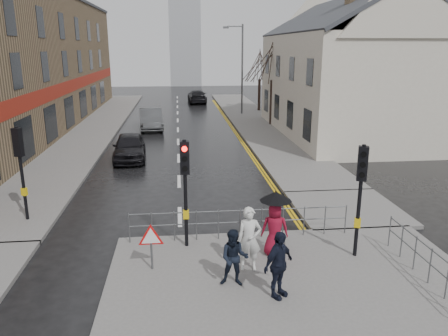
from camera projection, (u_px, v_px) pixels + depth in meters
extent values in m
plane|color=black|center=(181.00, 253.00, 13.57)|extent=(120.00, 120.00, 0.00)
cube|color=#605E5B|center=(307.00, 310.00, 10.50)|extent=(10.00, 9.00, 0.14)
cube|color=#605E5B|center=(96.00, 126.00, 34.92)|extent=(4.00, 44.00, 0.14)
cube|color=#605E5B|center=(252.00, 119.00, 38.16)|extent=(4.00, 40.00, 0.14)
cube|color=#605E5B|center=(346.00, 208.00, 17.08)|extent=(4.00, 4.20, 0.14)
cube|color=olive|center=(12.00, 63.00, 32.09)|extent=(8.00, 42.00, 10.00)
cube|color=beige|center=(346.00, 86.00, 31.09)|extent=(9.00, 16.00, 7.00)
cube|color=olive|center=(347.00, 6.00, 33.52)|extent=(0.70, 0.90, 1.80)
cube|color=#999CA1|center=(185.00, 29.00, 70.71)|extent=(5.00, 5.00, 18.00)
cylinder|color=black|center=(185.00, 194.00, 13.29)|extent=(0.11, 0.11, 3.40)
cube|color=black|center=(185.00, 158.00, 12.98)|extent=(0.28, 0.22, 1.00)
cylinder|color=#FF0C07|center=(184.00, 149.00, 12.76)|extent=(0.16, 0.04, 0.16)
cylinder|color=black|center=(185.00, 159.00, 12.84)|extent=(0.16, 0.04, 0.16)
cylinder|color=black|center=(185.00, 169.00, 12.92)|extent=(0.16, 0.04, 0.16)
cube|color=gold|center=(186.00, 214.00, 13.46)|extent=(0.18, 0.14, 0.28)
cylinder|color=black|center=(359.00, 202.00, 12.64)|extent=(0.11, 0.11, 3.40)
cube|color=black|center=(363.00, 164.00, 12.33)|extent=(0.34, 0.30, 1.00)
cylinder|color=black|center=(364.00, 154.00, 12.12)|extent=(0.16, 0.09, 0.16)
cylinder|color=black|center=(363.00, 165.00, 12.20)|extent=(0.16, 0.09, 0.16)
cylinder|color=black|center=(362.00, 175.00, 12.28)|extent=(0.16, 0.09, 0.16)
cube|color=gold|center=(357.00, 223.00, 12.82)|extent=(0.22, 0.19, 0.28)
cylinder|color=black|center=(22.00, 174.00, 15.39)|extent=(0.11, 0.11, 3.40)
cube|color=black|center=(18.00, 142.00, 15.08)|extent=(0.34, 0.30, 1.00)
cylinder|color=black|center=(20.00, 133.00, 15.13)|extent=(0.16, 0.09, 0.16)
cylinder|color=black|center=(21.00, 141.00, 15.21)|extent=(0.16, 0.09, 0.16)
cylinder|color=black|center=(22.00, 150.00, 15.29)|extent=(0.16, 0.09, 0.16)
cube|color=gold|center=(24.00, 192.00, 15.56)|extent=(0.22, 0.19, 0.28)
cylinder|color=#595B5E|center=(129.00, 228.00, 13.81)|extent=(0.04, 0.04, 1.00)
cylinder|color=#595B5E|center=(346.00, 219.00, 14.53)|extent=(0.04, 0.04, 1.00)
cylinder|color=#595B5E|center=(240.00, 210.00, 14.05)|extent=(7.10, 0.04, 0.04)
cylinder|color=#595B5E|center=(240.00, 222.00, 14.15)|extent=(7.10, 0.04, 0.04)
cylinder|color=#595B5E|center=(390.00, 231.00, 13.58)|extent=(0.04, 0.04, 1.00)
cylinder|color=#595B5E|center=(432.00, 250.00, 11.30)|extent=(0.04, 4.50, 0.04)
cylinder|color=#595B5E|center=(430.00, 264.00, 11.41)|extent=(0.04, 4.50, 0.04)
cylinder|color=#595B5E|center=(152.00, 255.00, 12.18)|extent=(0.06, 0.06, 0.85)
cylinder|color=red|center=(151.00, 238.00, 12.04)|extent=(0.80, 0.03, 0.80)
cylinder|color=white|center=(151.00, 238.00, 12.02)|extent=(0.60, 0.03, 0.60)
cylinder|color=#595B5E|center=(242.00, 70.00, 39.89)|extent=(0.16, 0.16, 8.00)
cylinder|color=#595B5E|center=(235.00, 26.00, 38.80)|extent=(1.40, 0.10, 0.10)
cube|color=#595B5E|center=(226.00, 27.00, 38.75)|extent=(0.50, 0.25, 0.18)
cylinder|color=#30211A|center=(271.00, 102.00, 34.90)|extent=(0.26, 0.26, 3.50)
cylinder|color=#30211A|center=(259.00, 95.00, 42.68)|extent=(0.26, 0.26, 3.00)
imported|color=silver|center=(249.00, 239.00, 12.05)|extent=(0.70, 0.50, 1.82)
imported|color=black|center=(234.00, 258.00, 11.27)|extent=(0.85, 0.72, 1.54)
imported|color=maroon|center=(275.00, 229.00, 12.94)|extent=(0.89, 0.67, 1.65)
cylinder|color=black|center=(275.00, 226.00, 12.91)|extent=(0.02, 0.02, 1.85)
cone|color=black|center=(276.00, 196.00, 12.67)|extent=(0.96, 0.96, 0.28)
imported|color=black|center=(278.00, 265.00, 10.71)|extent=(1.06, 0.97, 1.74)
imported|color=black|center=(129.00, 147.00, 24.59)|extent=(2.01, 4.44, 1.48)
imported|color=#3D3F41|center=(151.00, 119.00, 33.75)|extent=(2.13, 4.96, 1.59)
imported|color=black|center=(197.00, 97.00, 49.61)|extent=(2.11, 5.00, 1.44)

